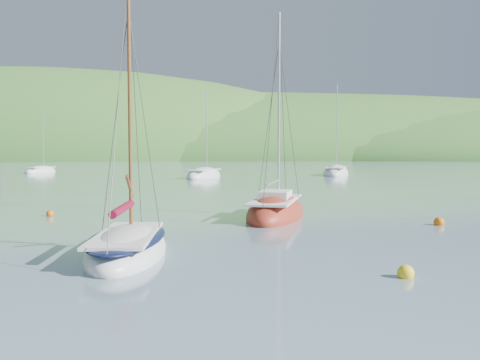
{
  "coord_description": "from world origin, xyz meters",
  "views": [
    {
      "loc": [
        0.51,
        -15.91,
        3.47
      ],
      "look_at": [
        1.43,
        8.0,
        2.01
      ],
      "focal_mm": 40.0,
      "sensor_mm": 36.0,
      "label": 1
    }
  ],
  "objects_px": {
    "sloop_red": "(276,213)",
    "distant_sloop_a": "(204,176)",
    "daysailer_white": "(127,248)",
    "distant_sloop_b": "(336,174)",
    "distant_sloop_c": "(41,172)"
  },
  "relations": [
    {
      "from": "sloop_red",
      "to": "distant_sloop_a",
      "type": "relative_size",
      "value": 0.99
    },
    {
      "from": "daysailer_white",
      "to": "distant_sloop_b",
      "type": "relative_size",
      "value": 0.81
    },
    {
      "from": "distant_sloop_a",
      "to": "sloop_red",
      "type": "bearing_deg",
      "value": -63.25
    },
    {
      "from": "distant_sloop_b",
      "to": "daysailer_white",
      "type": "bearing_deg",
      "value": -93.18
    },
    {
      "from": "distant_sloop_a",
      "to": "distant_sloop_b",
      "type": "height_order",
      "value": "distant_sloop_b"
    },
    {
      "from": "distant_sloop_b",
      "to": "distant_sloop_a",
      "type": "bearing_deg",
      "value": -145.53
    },
    {
      "from": "distant_sloop_c",
      "to": "distant_sloop_b",
      "type": "bearing_deg",
      "value": 3.72
    },
    {
      "from": "daysailer_white",
      "to": "distant_sloop_b",
      "type": "bearing_deg",
      "value": 70.36
    },
    {
      "from": "distant_sloop_a",
      "to": "daysailer_white",
      "type": "bearing_deg",
      "value": -72.37
    },
    {
      "from": "sloop_red",
      "to": "distant_sloop_b",
      "type": "bearing_deg",
      "value": 88.5
    },
    {
      "from": "daysailer_white",
      "to": "sloop_red",
      "type": "bearing_deg",
      "value": 57.8
    },
    {
      "from": "distant_sloop_b",
      "to": "distant_sloop_c",
      "type": "relative_size",
      "value": 1.37
    },
    {
      "from": "sloop_red",
      "to": "distant_sloop_a",
      "type": "xyz_separation_m",
      "value": [
        -4.57,
        34.5,
        -0.02
      ]
    },
    {
      "from": "sloop_red",
      "to": "distant_sloop_c",
      "type": "height_order",
      "value": "sloop_red"
    },
    {
      "from": "distant_sloop_a",
      "to": "distant_sloop_b",
      "type": "distance_m",
      "value": 17.14
    }
  ]
}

